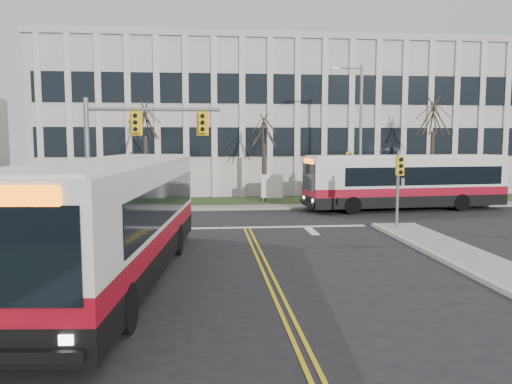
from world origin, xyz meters
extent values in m
plane|color=black|center=(0.00, 0.00, 0.00)|extent=(120.00, 120.00, 0.00)
cube|color=#9E9B93|center=(5.00, 15.20, 0.07)|extent=(44.00, 1.60, 0.14)
cube|color=#31461E|center=(5.00, 18.00, 0.06)|extent=(44.00, 5.00, 0.12)
cube|color=beige|center=(5.00, 30.00, 6.00)|extent=(40.00, 16.00, 12.00)
cylinder|color=slate|center=(-7.30, 7.20, 3.10)|extent=(0.22, 0.22, 6.20)
cylinder|color=slate|center=(-4.30, 7.20, 5.70)|extent=(6.00, 0.16, 0.16)
cube|color=yellow|center=(-5.10, 7.05, 5.10)|extent=(0.34, 0.24, 0.92)
cube|color=yellow|center=(-2.10, 7.05, 5.10)|extent=(0.34, 0.24, 0.92)
cylinder|color=slate|center=(7.20, 7.00, 1.90)|extent=(0.14, 0.14, 3.80)
cube|color=yellow|center=(7.20, 6.80, 3.10)|extent=(0.34, 0.24, 0.92)
cylinder|color=slate|center=(7.20, 15.50, 1.90)|extent=(0.14, 0.14, 3.80)
cube|color=yellow|center=(7.20, 15.30, 3.10)|extent=(0.34, 0.24, 0.92)
cylinder|color=slate|center=(8.20, 16.20, 4.60)|extent=(0.20, 0.20, 9.20)
cylinder|color=slate|center=(7.30, 16.20, 9.00)|extent=(1.80, 0.14, 0.14)
cube|color=slate|center=(6.40, 16.20, 8.95)|extent=(0.50, 0.25, 0.18)
cylinder|color=slate|center=(1.90, 17.50, 0.50)|extent=(0.08, 0.08, 1.00)
cylinder|color=slate|center=(3.10, 17.50, 0.50)|extent=(0.08, 0.08, 1.00)
cube|color=white|center=(2.50, 17.50, 1.20)|extent=(1.50, 0.12, 1.60)
cylinder|color=#42352B|center=(-6.00, 18.00, 2.31)|extent=(0.28, 0.28, 4.62)
cylinder|color=#42352B|center=(2.00, 18.20, 2.05)|extent=(0.28, 0.28, 4.09)
cylinder|color=#42352B|center=(14.00, 18.00, 2.48)|extent=(0.28, 0.28, 4.95)
camera|label=1|loc=(-1.92, -16.05, 4.27)|focal=35.00mm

